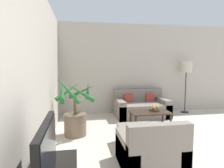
{
  "coord_description": "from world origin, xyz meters",
  "views": [
    {
      "loc": [
        -2.5,
        0.38,
        1.54
      ],
      "look_at": [
        -1.63,
        5.34,
        1.0
      ],
      "focal_mm": 32.0,
      "sensor_mm": 36.0,
      "label": 1
    }
  ],
  "objects_px": {
    "apple_green": "(158,108)",
    "orange_fruit": "(154,108)",
    "sofa_loveseat": "(141,107)",
    "coffee_table": "(150,114)",
    "ottoman": "(137,136)",
    "television": "(47,157)",
    "floor_lamp": "(186,69)",
    "apple_red": "(154,107)",
    "potted_palm": "(75,115)",
    "fruit_bowl": "(155,110)",
    "armchair": "(150,151)"
  },
  "relations": [
    {
      "from": "apple_green",
      "to": "orange_fruit",
      "type": "xyz_separation_m",
      "value": [
        -0.11,
        -0.03,
        0.01
      ]
    },
    {
      "from": "sofa_loveseat",
      "to": "coffee_table",
      "type": "xyz_separation_m",
      "value": [
        -0.12,
        -1.05,
        0.08
      ]
    },
    {
      "from": "orange_fruit",
      "to": "ottoman",
      "type": "xyz_separation_m",
      "value": [
        -0.68,
        -0.89,
        -0.3
      ]
    },
    {
      "from": "television",
      "to": "orange_fruit",
      "type": "distance_m",
      "value": 3.46
    },
    {
      "from": "floor_lamp",
      "to": "apple_red",
      "type": "height_order",
      "value": "floor_lamp"
    },
    {
      "from": "potted_palm",
      "to": "fruit_bowl",
      "type": "height_order",
      "value": "potted_palm"
    },
    {
      "from": "apple_red",
      "to": "orange_fruit",
      "type": "xyz_separation_m",
      "value": [
        -0.03,
        -0.08,
        0.01
      ]
    },
    {
      "from": "television",
      "to": "apple_red",
      "type": "height_order",
      "value": "television"
    },
    {
      "from": "coffee_table",
      "to": "fruit_bowl",
      "type": "distance_m",
      "value": 0.17
    },
    {
      "from": "sofa_loveseat",
      "to": "apple_green",
      "type": "distance_m",
      "value": 1.04
    },
    {
      "from": "orange_fruit",
      "to": "apple_red",
      "type": "bearing_deg",
      "value": 69.98
    },
    {
      "from": "floor_lamp",
      "to": "armchair",
      "type": "xyz_separation_m",
      "value": [
        -2.24,
        -2.94,
        -1.09
      ]
    },
    {
      "from": "floor_lamp",
      "to": "fruit_bowl",
      "type": "distance_m",
      "value": 2.1
    },
    {
      "from": "ottoman",
      "to": "sofa_loveseat",
      "type": "bearing_deg",
      "value": 69.84
    },
    {
      "from": "apple_green",
      "to": "floor_lamp",
      "type": "bearing_deg",
      "value": 40.55
    },
    {
      "from": "floor_lamp",
      "to": "orange_fruit",
      "type": "distance_m",
      "value": 2.13
    },
    {
      "from": "television",
      "to": "coffee_table",
      "type": "relative_size",
      "value": 0.88
    },
    {
      "from": "orange_fruit",
      "to": "armchair",
      "type": "relative_size",
      "value": 0.1
    },
    {
      "from": "orange_fruit",
      "to": "television",
      "type": "bearing_deg",
      "value": -125.72
    },
    {
      "from": "sofa_loveseat",
      "to": "apple_red",
      "type": "height_order",
      "value": "sofa_loveseat"
    },
    {
      "from": "potted_palm",
      "to": "apple_red",
      "type": "relative_size",
      "value": 16.63
    },
    {
      "from": "apple_green",
      "to": "orange_fruit",
      "type": "distance_m",
      "value": 0.12
    },
    {
      "from": "potted_palm",
      "to": "apple_green",
      "type": "distance_m",
      "value": 1.94
    },
    {
      "from": "coffee_table",
      "to": "apple_red",
      "type": "bearing_deg",
      "value": 36.64
    },
    {
      "from": "television",
      "to": "orange_fruit",
      "type": "relative_size",
      "value": 9.39
    },
    {
      "from": "apple_red",
      "to": "ottoman",
      "type": "distance_m",
      "value": 1.24
    },
    {
      "from": "apple_green",
      "to": "armchair",
      "type": "relative_size",
      "value": 0.08
    },
    {
      "from": "potted_palm",
      "to": "armchair",
      "type": "relative_size",
      "value": 1.46
    },
    {
      "from": "sofa_loveseat",
      "to": "ottoman",
      "type": "distance_m",
      "value": 2.07
    },
    {
      "from": "orange_fruit",
      "to": "apple_green",
      "type": "bearing_deg",
      "value": 16.76
    },
    {
      "from": "apple_green",
      "to": "armchair",
      "type": "xyz_separation_m",
      "value": [
        -0.84,
        -1.75,
        -0.23
      ]
    },
    {
      "from": "television",
      "to": "sofa_loveseat",
      "type": "bearing_deg",
      "value": 61.97
    },
    {
      "from": "floor_lamp",
      "to": "orange_fruit",
      "type": "height_order",
      "value": "floor_lamp"
    },
    {
      "from": "television",
      "to": "sofa_loveseat",
      "type": "xyz_separation_m",
      "value": [
        2.05,
        3.85,
        -0.54
      ]
    },
    {
      "from": "orange_fruit",
      "to": "floor_lamp",
      "type": "bearing_deg",
      "value": 39.14
    },
    {
      "from": "coffee_table",
      "to": "apple_red",
      "type": "height_order",
      "value": "apple_red"
    },
    {
      "from": "potted_palm",
      "to": "apple_red",
      "type": "xyz_separation_m",
      "value": [
        1.85,
        0.25,
        0.05
      ]
    },
    {
      "from": "armchair",
      "to": "ottoman",
      "type": "bearing_deg",
      "value": 86.36
    },
    {
      "from": "coffee_table",
      "to": "fruit_bowl",
      "type": "height_order",
      "value": "fruit_bowl"
    },
    {
      "from": "television",
      "to": "apple_red",
      "type": "xyz_separation_m",
      "value": [
        2.04,
        2.88,
        -0.32
      ]
    },
    {
      "from": "coffee_table",
      "to": "apple_green",
      "type": "bearing_deg",
      "value": 10.74
    },
    {
      "from": "floor_lamp",
      "to": "coffee_table",
      "type": "distance_m",
      "value": 2.26
    },
    {
      "from": "television",
      "to": "ottoman",
      "type": "height_order",
      "value": "television"
    },
    {
      "from": "fruit_bowl",
      "to": "apple_green",
      "type": "xyz_separation_m",
      "value": [
        0.07,
        -0.02,
        0.06
      ]
    },
    {
      "from": "television",
      "to": "coffee_table",
      "type": "height_order",
      "value": "television"
    },
    {
      "from": "orange_fruit",
      "to": "fruit_bowl",
      "type": "bearing_deg",
      "value": 51.22
    },
    {
      "from": "apple_red",
      "to": "orange_fruit",
      "type": "relative_size",
      "value": 0.87
    },
    {
      "from": "floor_lamp",
      "to": "television",
      "type": "bearing_deg",
      "value": -131.18
    },
    {
      "from": "floor_lamp",
      "to": "ottoman",
      "type": "bearing_deg",
      "value": -135.86
    },
    {
      "from": "fruit_bowl",
      "to": "armchair",
      "type": "height_order",
      "value": "armchair"
    }
  ]
}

